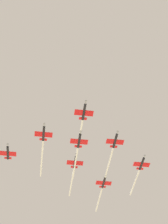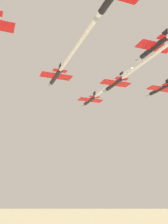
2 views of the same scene
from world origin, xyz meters
name	(u,v)px [view 1 (image 1 of 2)]	position (x,y,z in m)	size (l,w,h in m)	color
jet_lead	(82,122)	(-17.57, 3.31, 138.31)	(35.39, 21.12, 2.81)	black
jet_port_inner	(112,152)	(-26.73, 30.79, 137.89)	(40.13, 23.81, 2.81)	black
jet_starboard_inner	(43,146)	(-46.07, -2.84, 138.93)	(40.71, 24.13, 2.81)	black
jet_port_outer	(77,151)	(-37.02, 14.32, 137.60)	(37.70, 22.43, 2.81)	black
jet_starboard_outer	(139,172)	(-32.27, 56.22, 139.07)	(35.55, 21.21, 2.81)	black
jet_center_rear	(8,153)	(-63.58, -15.22, 139.52)	(12.89, 10.20, 2.81)	black
jet_port_trail	(73,171)	(-55.67, 24.89, 139.55)	(37.91, 22.55, 2.81)	black
jet_starboard_trail	(102,190)	(-59.04, 49.09, 137.79)	(36.43, 21.71, 2.81)	black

